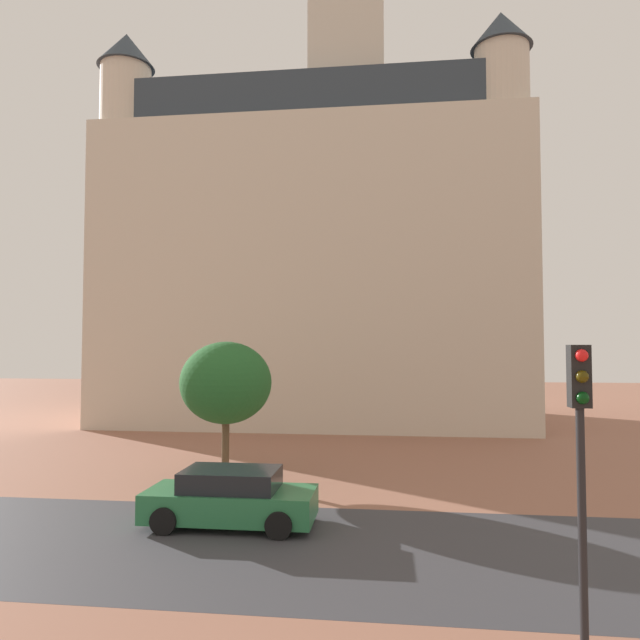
# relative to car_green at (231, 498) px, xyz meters

# --- Properties ---
(ground_plane) EXTENTS (120.00, 120.00, 0.00)m
(ground_plane) POSITION_rel_car_green_xyz_m (2.16, -0.84, -0.67)
(ground_plane) COLOR #93604C
(street_asphalt_strip) EXTENTS (120.00, 6.35, 0.00)m
(street_asphalt_strip) POSITION_rel_car_green_xyz_m (2.16, -1.40, -0.67)
(street_asphalt_strip) COLOR #38383D
(street_asphalt_strip) RESTS_ON ground_plane
(landmark_building) EXTENTS (24.06, 12.48, 36.06)m
(landmark_building) POSITION_rel_car_green_xyz_m (-0.24, 20.59, 9.77)
(landmark_building) COLOR beige
(landmark_building) RESTS_ON ground_plane
(car_green) EXTENTS (4.20, 1.96, 1.39)m
(car_green) POSITION_rel_car_green_xyz_m (0.00, 0.00, 0.00)
(car_green) COLOR #287042
(car_green) RESTS_ON ground_plane
(traffic_light_pole) EXTENTS (0.28, 0.34, 4.48)m
(traffic_light_pole) POSITION_rel_car_green_xyz_m (6.64, -5.42, 2.47)
(traffic_light_pole) COLOR black
(traffic_light_pole) RESTS_ON ground_plane
(tree_curb_far) EXTENTS (3.07, 3.07, 4.62)m
(tree_curb_far) POSITION_rel_car_green_xyz_m (-1.51, 4.68, 2.56)
(tree_curb_far) COLOR brown
(tree_curb_far) RESTS_ON ground_plane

